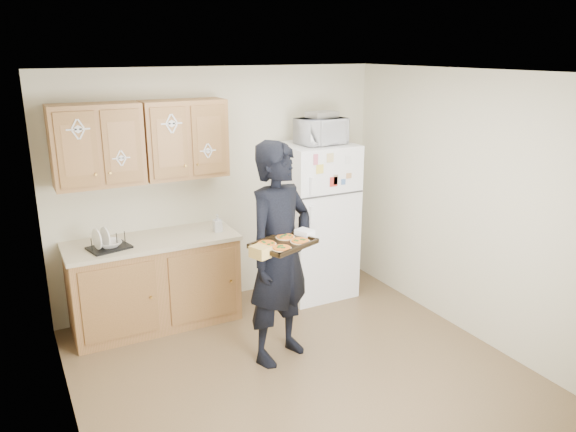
{
  "coord_description": "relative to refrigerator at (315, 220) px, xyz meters",
  "views": [
    {
      "loc": [
        -2.05,
        -3.67,
        2.67
      ],
      "look_at": [
        0.1,
        0.45,
        1.28
      ],
      "focal_mm": 35.0,
      "sensor_mm": 36.0,
      "label": 1
    }
  ],
  "objects": [
    {
      "name": "cereal_box",
      "position": [
        0.52,
        0.24,
        -0.69
      ],
      "size": [
        0.2,
        0.07,
        0.32
      ],
      "primitive_type": "cube",
      "color": "#CF9449",
      "rests_on": "floor"
    },
    {
      "name": "foil_pan",
      "position": [
        0.05,
        -0.02,
        1.15
      ],
      "size": [
        0.33,
        0.25,
        0.06
      ],
      "primitive_type": "cube",
      "rotation": [
        0.0,
        0.0,
        0.17
      ],
      "color": "silver",
      "rests_on": "microwave"
    },
    {
      "name": "wall_right",
      "position": [
        0.85,
        -1.43,
        0.4
      ],
      "size": [
        0.04,
        3.6,
        2.5
      ],
      "primitive_type": "cube",
      "color": "beige",
      "rests_on": "floor"
    },
    {
      "name": "dish_rack",
      "position": [
        -2.21,
        -0.03,
        0.12
      ],
      "size": [
        0.41,
        0.34,
        0.14
      ],
      "primitive_type": "cube",
      "rotation": [
        0.0,
        0.0,
        0.24
      ],
      "color": "black",
      "rests_on": "countertop"
    },
    {
      "name": "base_cabinet",
      "position": [
        -1.8,
        0.05,
        -0.42
      ],
      "size": [
        1.6,
        0.6,
        0.86
      ],
      "primitive_type": "cube",
      "color": "brown",
      "rests_on": "floor"
    },
    {
      "name": "ceiling",
      "position": [
        -0.95,
        -1.43,
        1.65
      ],
      "size": [
        3.6,
        3.6,
        0.0
      ],
      "primitive_type": "plane",
      "color": "silver",
      "rests_on": "wall_back"
    },
    {
      "name": "pizza_front_left",
      "position": [
        -1.16,
        -1.46,
        0.34
      ],
      "size": [
        0.16,
        0.16,
        0.02
      ],
      "primitive_type": "cylinder",
      "color": "orange",
      "rests_on": "baking_tray"
    },
    {
      "name": "bowl",
      "position": [
        -2.21,
        -0.03,
        0.09
      ],
      "size": [
        0.22,
        0.22,
        0.05
      ],
      "primitive_type": "imported",
      "rotation": [
        0.0,
        0.0,
        0.01
      ],
      "color": "white",
      "rests_on": "dish_rack"
    },
    {
      "name": "pizza_front_right",
      "position": [
        -0.95,
        -1.38,
        0.34
      ],
      "size": [
        0.16,
        0.16,
        0.02
      ],
      "primitive_type": "cylinder",
      "color": "orange",
      "rests_on": "baking_tray"
    },
    {
      "name": "wall_left",
      "position": [
        -2.75,
        -1.43,
        0.4
      ],
      "size": [
        0.04,
        3.6,
        2.5
      ],
      "primitive_type": "cube",
      "color": "beige",
      "rests_on": "floor"
    },
    {
      "name": "upper_cab_left",
      "position": [
        -2.2,
        0.18,
        0.98
      ],
      "size": [
        0.8,
        0.33,
        0.75
      ],
      "primitive_type": "cube",
      "color": "brown",
      "rests_on": "wall_back"
    },
    {
      "name": "upper_cab_right",
      "position": [
        -1.38,
        0.18,
        0.98
      ],
      "size": [
        0.8,
        0.33,
        0.75
      ],
      "primitive_type": "cube",
      "color": "brown",
      "rests_on": "wall_back"
    },
    {
      "name": "floor",
      "position": [
        -0.95,
        -1.43,
        -0.85
      ],
      "size": [
        3.6,
        3.6,
        0.0
      ],
      "primitive_type": "plane",
      "color": "brown",
      "rests_on": "ground"
    },
    {
      "name": "countertop",
      "position": [
        -1.8,
        0.05,
        0.03
      ],
      "size": [
        1.64,
        0.64,
        0.04
      ],
      "primitive_type": "cube",
      "color": "beige",
      "rests_on": "base_cabinet"
    },
    {
      "name": "baking_tray",
      "position": [
        -1.08,
        -1.35,
        0.32
      ],
      "size": [
        0.57,
        0.5,
        0.04
      ],
      "primitive_type": "cube",
      "rotation": [
        0.0,
        0.0,
        0.37
      ],
      "color": "black",
      "rests_on": "person"
    },
    {
      "name": "person",
      "position": [
        -0.97,
        -1.07,
        0.13
      ],
      "size": [
        0.83,
        0.7,
        1.95
      ],
      "primitive_type": "imported",
      "rotation": [
        0.0,
        0.0,
        0.37
      ],
      "color": "black",
      "rests_on": "floor"
    },
    {
      "name": "refrigerator",
      "position": [
        0.0,
        0.0,
        0.0
      ],
      "size": [
        0.75,
        0.7,
        1.7
      ],
      "primitive_type": "cube",
      "color": "white",
      "rests_on": "floor"
    },
    {
      "name": "wall_back",
      "position": [
        -0.95,
        0.37,
        0.4
      ],
      "size": [
        3.6,
        0.04,
        2.5
      ],
      "primitive_type": "cube",
      "color": "beige",
      "rests_on": "floor"
    },
    {
      "name": "pizza_back_right",
      "position": [
        -1.01,
        -1.23,
        0.34
      ],
      "size": [
        0.16,
        0.16,
        0.02
      ],
      "primitive_type": "cylinder",
      "color": "orange",
      "rests_on": "baking_tray"
    },
    {
      "name": "wall_front",
      "position": [
        -0.95,
        -3.23,
        0.4
      ],
      "size": [
        3.6,
        0.04,
        2.5
      ],
      "primitive_type": "cube",
      "color": "beige",
      "rests_on": "floor"
    },
    {
      "name": "soap_bottle",
      "position": [
        -1.15,
        -0.02,
        0.14
      ],
      "size": [
        0.09,
        0.09,
        0.18
      ],
      "primitive_type": "imported",
      "rotation": [
        0.0,
        0.0,
        -0.06
      ],
      "color": "white",
      "rests_on": "countertop"
    },
    {
      "name": "pizza_back_left",
      "position": [
        -1.22,
        -1.32,
        0.34
      ],
      "size": [
        0.16,
        0.16,
        0.02
      ],
      "primitive_type": "cylinder",
      "color": "orange",
      "rests_on": "baking_tray"
    },
    {
      "name": "microwave",
      "position": [
        0.03,
        -0.05,
        0.99
      ],
      "size": [
        0.53,
        0.39,
        0.27
      ],
      "primitive_type": "imported",
      "rotation": [
        0.0,
        0.0,
        0.11
      ],
      "color": "white",
      "rests_on": "refrigerator"
    }
  ]
}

